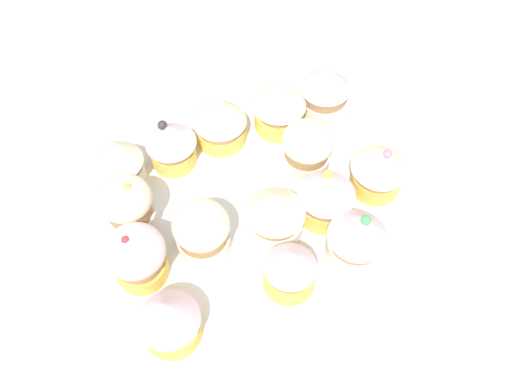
% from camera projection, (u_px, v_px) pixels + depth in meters
% --- Properties ---
extents(ground_plane, '(1.80, 1.80, 0.03)m').
position_uv_depth(ground_plane, '(256.00, 218.00, 0.65)').
color(ground_plane, beige).
extents(baking_tray, '(0.31, 0.38, 0.01)m').
position_uv_depth(baking_tray, '(256.00, 209.00, 0.63)').
color(baking_tray, silver).
rests_on(baking_tray, ground_plane).
extents(cupcake_0, '(0.06, 0.06, 0.07)m').
position_uv_depth(cupcake_0, '(118.00, 161.00, 0.62)').
color(cupcake_0, white).
rests_on(cupcake_0, baking_tray).
extents(cupcake_1, '(0.06, 0.06, 0.08)m').
position_uv_depth(cupcake_1, '(128.00, 207.00, 0.58)').
color(cupcake_1, white).
rests_on(cupcake_1, baking_tray).
extents(cupcake_2, '(0.06, 0.06, 0.07)m').
position_uv_depth(cupcake_2, '(137.00, 257.00, 0.55)').
color(cupcake_2, '#EFC651').
rests_on(cupcake_2, baking_tray).
extents(cupcake_3, '(0.06, 0.06, 0.08)m').
position_uv_depth(cupcake_3, '(168.00, 319.00, 0.52)').
color(cupcake_3, '#EFC651').
rests_on(cupcake_3, baking_tray).
extents(cupcake_4, '(0.06, 0.06, 0.07)m').
position_uv_depth(cupcake_4, '(171.00, 143.00, 0.64)').
color(cupcake_4, '#EFC651').
rests_on(cupcake_4, baking_tray).
extents(cupcake_5, '(0.06, 0.06, 0.07)m').
position_uv_depth(cupcake_5, '(202.00, 232.00, 0.57)').
color(cupcake_5, white).
rests_on(cupcake_5, baking_tray).
extents(cupcake_6, '(0.06, 0.06, 0.07)m').
position_uv_depth(cupcake_6, '(219.00, 120.00, 0.65)').
color(cupcake_6, '#EFC651').
rests_on(cupcake_6, baking_tray).
extents(cupcake_7, '(0.06, 0.06, 0.07)m').
position_uv_depth(cupcake_7, '(276.00, 212.00, 0.58)').
color(cupcake_7, white).
rests_on(cupcake_7, baking_tray).
extents(cupcake_8, '(0.05, 0.05, 0.07)m').
position_uv_depth(cupcake_8, '(290.00, 268.00, 0.55)').
color(cupcake_8, '#EFC651').
rests_on(cupcake_8, baking_tray).
extents(cupcake_9, '(0.07, 0.07, 0.07)m').
position_uv_depth(cupcake_9, '(279.00, 104.00, 0.66)').
color(cupcake_9, '#EFC651').
rests_on(cupcake_9, baking_tray).
extents(cupcake_10, '(0.06, 0.06, 0.07)m').
position_uv_depth(cupcake_10, '(307.00, 149.00, 0.63)').
color(cupcake_10, white).
rests_on(cupcake_10, baking_tray).
extents(cupcake_11, '(0.06, 0.06, 0.07)m').
position_uv_depth(cupcake_11, '(326.00, 195.00, 0.60)').
color(cupcake_11, '#EFC651').
rests_on(cupcake_11, baking_tray).
extents(cupcake_12, '(0.06, 0.06, 0.08)m').
position_uv_depth(cupcake_12, '(358.00, 235.00, 0.56)').
color(cupcake_12, white).
rests_on(cupcake_12, baking_tray).
extents(cupcake_13, '(0.06, 0.06, 0.08)m').
position_uv_depth(cupcake_13, '(325.00, 90.00, 0.67)').
color(cupcake_13, white).
rests_on(cupcake_13, baking_tray).
extents(cupcake_14, '(0.06, 0.06, 0.07)m').
position_uv_depth(cupcake_14, '(379.00, 168.00, 0.62)').
color(cupcake_14, '#EFC651').
rests_on(cupcake_14, baking_tray).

